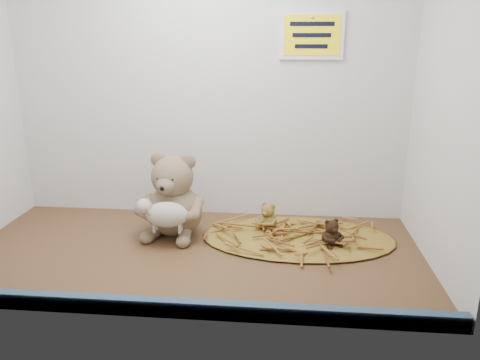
# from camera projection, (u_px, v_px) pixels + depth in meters

# --- Properties ---
(alcove_shell) EXTENTS (1.20, 0.60, 0.90)m
(alcove_shell) POSITION_uv_depth(u_px,v_px,m) (195.00, 76.00, 1.19)
(alcove_shell) COLOR #3E2B15
(alcove_shell) RESTS_ON ground
(front_rail) EXTENTS (1.19, 0.02, 0.04)m
(front_rail) POSITION_uv_depth(u_px,v_px,m) (167.00, 307.00, 0.95)
(front_rail) COLOR #374E6A
(front_rail) RESTS_ON shelf_floor
(straw_bed) EXTENTS (0.54, 0.31, 0.01)m
(straw_bed) POSITION_uv_depth(u_px,v_px,m) (298.00, 237.00, 1.32)
(straw_bed) COLOR brown
(straw_bed) RESTS_ON shelf_floor
(main_teddy) EXTENTS (0.22, 0.23, 0.24)m
(main_teddy) POSITION_uv_depth(u_px,v_px,m) (174.00, 194.00, 1.32)
(main_teddy) COLOR #857052
(main_teddy) RESTS_ON shelf_floor
(toy_lamb) EXTENTS (0.15, 0.09, 0.10)m
(toy_lamb) POSITION_uv_depth(u_px,v_px,m) (167.00, 215.00, 1.25)
(toy_lamb) COLOR #BDB6AA
(toy_lamb) RESTS_ON main_teddy
(mini_teddy_tan) EXTENTS (0.09, 0.09, 0.08)m
(mini_teddy_tan) POSITION_uv_depth(u_px,v_px,m) (268.00, 215.00, 1.35)
(mini_teddy_tan) COLOR olive
(mini_teddy_tan) RESTS_ON straw_bed
(mini_teddy_brown) EXTENTS (0.08, 0.08, 0.07)m
(mini_teddy_brown) POSITION_uv_depth(u_px,v_px,m) (331.00, 231.00, 1.25)
(mini_teddy_brown) COLOR black
(mini_teddy_brown) RESTS_ON straw_bed
(wall_sign) EXTENTS (0.16, 0.01, 0.11)m
(wall_sign) POSITION_uv_depth(u_px,v_px,m) (312.00, 35.00, 1.32)
(wall_sign) COLOR yellow
(wall_sign) RESTS_ON back_wall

